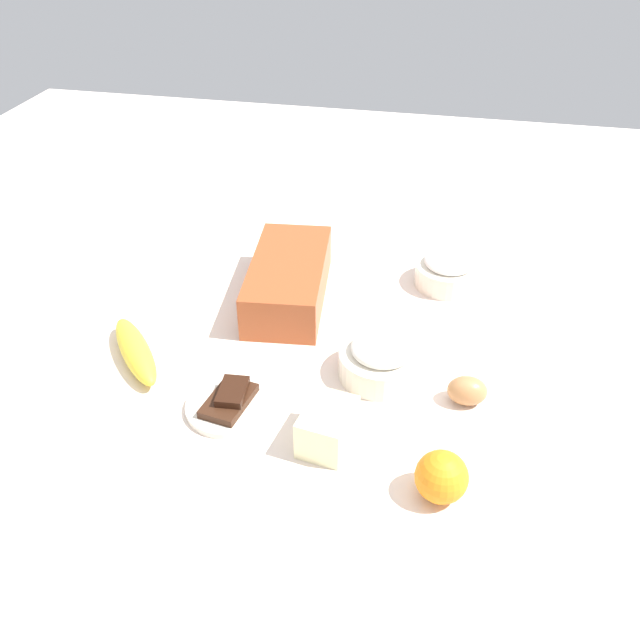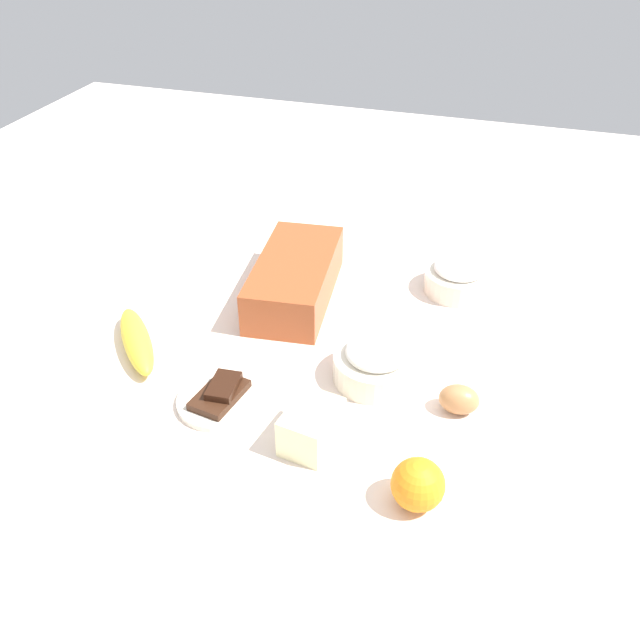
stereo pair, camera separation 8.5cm
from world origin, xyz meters
name	(u,v)px [view 1 (the left image)]	position (x,y,z in m)	size (l,w,h in m)	color
ground_plane	(320,344)	(0.00, 0.00, -0.01)	(2.40, 2.40, 0.02)	beige
loaf_pan	(288,279)	(0.11, 0.08, 0.04)	(0.29, 0.16, 0.08)	#9E4723
flour_bowl	(381,359)	(-0.07, -0.11, 0.03)	(0.13, 0.13, 0.07)	silver
sugar_bowl	(448,270)	(0.22, -0.20, 0.03)	(0.12, 0.12, 0.07)	silver
banana	(135,351)	(-0.12, 0.28, 0.02)	(0.19, 0.04, 0.04)	yellow
orange_fruit	(441,477)	(-0.30, -0.22, 0.03)	(0.07, 0.07, 0.07)	orange
butter_block	(328,427)	(-0.24, -0.06, 0.03)	(0.09, 0.06, 0.06)	#F4EDB2
egg_near_butter	(467,391)	(-0.11, -0.25, 0.02)	(0.04, 0.04, 0.06)	#B47A49
chocolate_plate	(230,403)	(-0.20, 0.09, 0.01)	(0.13, 0.13, 0.03)	silver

